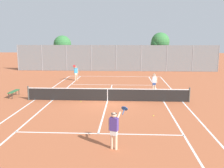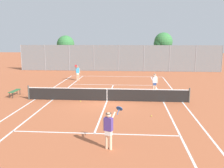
{
  "view_description": "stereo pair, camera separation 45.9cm",
  "coord_description": "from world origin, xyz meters",
  "px_view_note": "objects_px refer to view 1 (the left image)",
  "views": [
    {
      "loc": [
        1.29,
        -17.86,
        4.61
      ],
      "look_at": [
        0.25,
        1.5,
        1.0
      ],
      "focal_mm": 40.0,
      "sensor_mm": 36.0,
      "label": 1
    },
    {
      "loc": [
        1.74,
        -17.83,
        4.61
      ],
      "look_at": [
        0.25,
        1.5,
        1.0
      ],
      "focal_mm": 40.0,
      "sensor_mm": 36.0,
      "label": 2
    }
  ],
  "objects_px": {
    "player_far_left": "(76,72)",
    "courtside_bench": "(14,92)",
    "loose_tennis_ball_2": "(81,101)",
    "player_far_right": "(154,82)",
    "loose_tennis_ball_0": "(82,98)",
    "player_near_side": "(114,128)",
    "tennis_net": "(107,94)",
    "loose_tennis_ball_1": "(153,116)",
    "tree_behind_right": "(159,42)",
    "tree_behind_left": "(63,45)"
  },
  "relations": [
    {
      "from": "player_far_right",
      "to": "loose_tennis_ball_2",
      "type": "xyz_separation_m",
      "value": [
        -5.68,
        -3.69,
        -0.88
      ]
    },
    {
      "from": "tree_behind_left",
      "to": "loose_tennis_ball_2",
      "type": "bearing_deg",
      "value": -72.73
    },
    {
      "from": "player_near_side",
      "to": "player_far_left",
      "type": "xyz_separation_m",
      "value": [
        -4.91,
        16.76,
        0.0
      ]
    },
    {
      "from": "tree_behind_left",
      "to": "player_near_side",
      "type": "bearing_deg",
      "value": -72.02
    },
    {
      "from": "player_far_right",
      "to": "player_near_side",
      "type": "bearing_deg",
      "value": -104.41
    },
    {
      "from": "courtside_bench",
      "to": "loose_tennis_ball_2",
      "type": "bearing_deg",
      "value": -13.32
    },
    {
      "from": "tennis_net",
      "to": "loose_tennis_ball_0",
      "type": "xyz_separation_m",
      "value": [
        -2.02,
        0.57,
        -0.48
      ]
    },
    {
      "from": "tennis_net",
      "to": "player_far_left",
      "type": "distance_m",
      "value": 9.62
    },
    {
      "from": "loose_tennis_ball_1",
      "to": "tree_behind_left",
      "type": "distance_m",
      "value": 26.61
    },
    {
      "from": "tennis_net",
      "to": "player_near_side",
      "type": "distance_m",
      "value": 8.1
    },
    {
      "from": "player_far_left",
      "to": "loose_tennis_ball_2",
      "type": "bearing_deg",
      "value": -76.72
    },
    {
      "from": "player_near_side",
      "to": "player_far_right",
      "type": "distance_m",
      "value": 11.72
    },
    {
      "from": "player_far_right",
      "to": "loose_tennis_ball_1",
      "type": "relative_size",
      "value": 24.24
    },
    {
      "from": "player_far_left",
      "to": "loose_tennis_ball_0",
      "type": "relative_size",
      "value": 26.88
    },
    {
      "from": "player_near_side",
      "to": "tree_behind_right",
      "type": "xyz_separation_m",
      "value": [
        5.37,
        27.18,
        3.02
      ]
    },
    {
      "from": "player_near_side",
      "to": "player_far_left",
      "type": "distance_m",
      "value": 17.46
    },
    {
      "from": "tennis_net",
      "to": "loose_tennis_ball_1",
      "type": "distance_m",
      "value": 4.62
    },
    {
      "from": "loose_tennis_ball_0",
      "to": "tree_behind_right",
      "type": "height_order",
      "value": "tree_behind_right"
    },
    {
      "from": "loose_tennis_ball_0",
      "to": "tennis_net",
      "type": "bearing_deg",
      "value": -15.76
    },
    {
      "from": "tennis_net",
      "to": "player_far_right",
      "type": "xyz_separation_m",
      "value": [
        3.77,
        3.3,
        0.4
      ]
    },
    {
      "from": "player_near_side",
      "to": "loose_tennis_ball_2",
      "type": "xyz_separation_m",
      "value": [
        -2.77,
        7.67,
        -0.89
      ]
    },
    {
      "from": "loose_tennis_ball_1",
      "to": "player_far_left",
      "type": "bearing_deg",
      "value": 120.04
    },
    {
      "from": "loose_tennis_ball_1",
      "to": "courtside_bench",
      "type": "height_order",
      "value": "courtside_bench"
    },
    {
      "from": "loose_tennis_ball_0",
      "to": "loose_tennis_ball_1",
      "type": "xyz_separation_m",
      "value": [
        5.01,
        -4.06,
        0.0
      ]
    },
    {
      "from": "tennis_net",
      "to": "player_far_left",
      "type": "bearing_deg",
      "value": 115.0
    },
    {
      "from": "player_far_left",
      "to": "player_far_right",
      "type": "height_order",
      "value": "player_far_left"
    },
    {
      "from": "courtside_bench",
      "to": "tree_behind_right",
      "type": "xyz_separation_m",
      "value": [
        13.71,
        18.2,
        3.53
      ]
    },
    {
      "from": "loose_tennis_ball_0",
      "to": "courtside_bench",
      "type": "relative_size",
      "value": 0.04
    },
    {
      "from": "courtside_bench",
      "to": "tree_behind_right",
      "type": "bearing_deg",
      "value": 53.0
    },
    {
      "from": "loose_tennis_ball_2",
      "to": "courtside_bench",
      "type": "xyz_separation_m",
      "value": [
        -5.57,
        1.32,
        0.38
      ]
    },
    {
      "from": "player_far_right",
      "to": "loose_tennis_ball_0",
      "type": "bearing_deg",
      "value": -154.72
    },
    {
      "from": "loose_tennis_ball_2",
      "to": "courtside_bench",
      "type": "height_order",
      "value": "courtside_bench"
    },
    {
      "from": "courtside_bench",
      "to": "tree_behind_left",
      "type": "distance_m",
      "value": 19.66
    },
    {
      "from": "player_far_right",
      "to": "player_far_left",
      "type": "bearing_deg",
      "value": 145.39
    },
    {
      "from": "loose_tennis_ball_0",
      "to": "player_far_left",
      "type": "bearing_deg",
      "value": 104.09
    },
    {
      "from": "tree_behind_right",
      "to": "loose_tennis_ball_2",
      "type": "bearing_deg",
      "value": -112.64
    },
    {
      "from": "loose_tennis_ball_0",
      "to": "loose_tennis_ball_2",
      "type": "bearing_deg",
      "value": -83.79
    },
    {
      "from": "loose_tennis_ball_0",
      "to": "loose_tennis_ball_2",
      "type": "relative_size",
      "value": 1.0
    },
    {
      "from": "tennis_net",
      "to": "courtside_bench",
      "type": "relative_size",
      "value": 8.0
    },
    {
      "from": "tennis_net",
      "to": "player_far_right",
      "type": "distance_m",
      "value": 5.03
    },
    {
      "from": "loose_tennis_ball_2",
      "to": "courtside_bench",
      "type": "relative_size",
      "value": 0.04
    },
    {
      "from": "loose_tennis_ball_0",
      "to": "tree_behind_right",
      "type": "distance_m",
      "value": 20.69
    },
    {
      "from": "tennis_net",
      "to": "courtside_bench",
      "type": "xyz_separation_m",
      "value": [
        -7.49,
        0.94,
        -0.1
      ]
    },
    {
      "from": "player_far_left",
      "to": "courtside_bench",
      "type": "relative_size",
      "value": 1.18
    },
    {
      "from": "loose_tennis_ball_2",
      "to": "loose_tennis_ball_0",
      "type": "bearing_deg",
      "value": 96.21
    },
    {
      "from": "player_far_right",
      "to": "tree_behind_left",
      "type": "bearing_deg",
      "value": 125.46
    },
    {
      "from": "loose_tennis_ball_1",
      "to": "player_far_right",
      "type": "bearing_deg",
      "value": 83.46
    },
    {
      "from": "player_far_left",
      "to": "loose_tennis_ball_1",
      "type": "relative_size",
      "value": 26.88
    },
    {
      "from": "player_near_side",
      "to": "tree_behind_right",
      "type": "distance_m",
      "value": 27.87
    },
    {
      "from": "loose_tennis_ball_0",
      "to": "loose_tennis_ball_2",
      "type": "height_order",
      "value": "same"
    }
  ]
}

